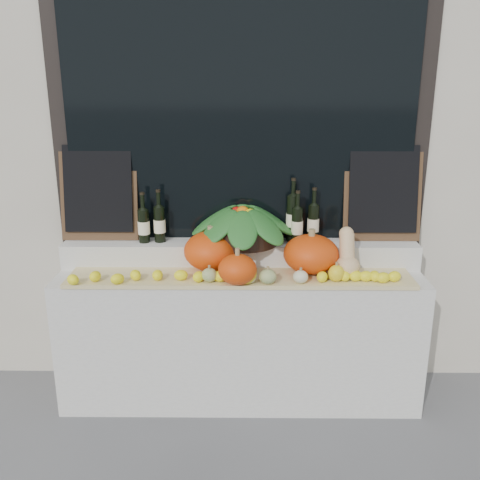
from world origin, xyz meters
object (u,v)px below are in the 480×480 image
pumpkin_right (311,254)px  wine_bottle_tall (293,218)px  produce_bowl (243,224)px  pumpkin_left (211,251)px  butternut_squash (347,257)px

pumpkin_right → wine_bottle_tall: wine_bottle_tall is taller
pumpkin_right → produce_bowl: 0.48m
pumpkin_left → pumpkin_right: bearing=-4.4°
pumpkin_left → wine_bottle_tall: 0.58m
produce_bowl → wine_bottle_tall: size_ratio=1.72×
pumpkin_right → produce_bowl: (-0.42, 0.19, 0.14)m
pumpkin_left → wine_bottle_tall: size_ratio=0.83×
produce_bowl → wine_bottle_tall: bearing=7.4°
pumpkin_right → butternut_squash: (0.21, -0.06, 0.00)m
pumpkin_right → butternut_squash: butternut_squash is taller
produce_bowl → wine_bottle_tall: (0.32, 0.04, 0.03)m
wine_bottle_tall → butternut_squash: bearing=-42.6°
butternut_squash → produce_bowl: produce_bowl is taller
pumpkin_left → wine_bottle_tall: wine_bottle_tall is taller
produce_bowl → pumpkin_left: bearing=-144.5°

